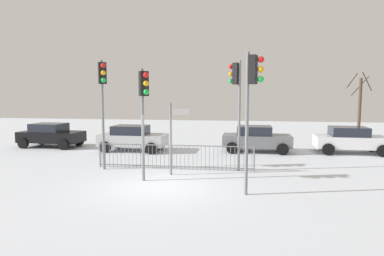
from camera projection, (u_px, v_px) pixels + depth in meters
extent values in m
plane|color=silver|center=(158.00, 186.00, 11.72)|extent=(60.00, 60.00, 0.00)
cylinder|color=slate|center=(239.00, 116.00, 13.93)|extent=(0.11, 0.11, 4.66)
cube|color=black|center=(236.00, 74.00, 13.85)|extent=(0.34, 0.38, 0.90)
sphere|color=red|center=(231.00, 67.00, 13.96)|extent=(0.20, 0.20, 0.20)
sphere|color=orange|center=(231.00, 74.00, 13.99)|extent=(0.20, 0.20, 0.20)
sphere|color=green|center=(231.00, 81.00, 14.02)|extent=(0.20, 0.20, 0.20)
cylinder|color=slate|center=(143.00, 126.00, 12.30)|extent=(0.11, 0.11, 4.19)
cube|color=black|center=(144.00, 84.00, 12.00)|extent=(0.39, 0.37, 0.90)
sphere|color=red|center=(146.00, 75.00, 11.75)|extent=(0.20, 0.20, 0.20)
sphere|color=orange|center=(146.00, 83.00, 11.78)|extent=(0.20, 0.20, 0.20)
sphere|color=green|center=(146.00, 92.00, 11.81)|extent=(0.20, 0.20, 0.20)
cylinder|color=slate|center=(247.00, 125.00, 10.54)|extent=(0.11, 0.11, 4.57)
cube|color=black|center=(253.00, 70.00, 10.29)|extent=(0.31, 0.37, 0.90)
sphere|color=red|center=(261.00, 59.00, 10.15)|extent=(0.20, 0.20, 0.20)
sphere|color=orange|center=(261.00, 69.00, 10.18)|extent=(0.20, 0.20, 0.20)
sphere|color=green|center=(261.00, 79.00, 10.21)|extent=(0.20, 0.20, 0.20)
cylinder|color=slate|center=(103.00, 116.00, 14.21)|extent=(0.11, 0.11, 4.69)
cube|color=black|center=(102.00, 73.00, 13.88)|extent=(0.39, 0.36, 0.90)
sphere|color=red|center=(103.00, 65.00, 13.62)|extent=(0.20, 0.20, 0.20)
sphere|color=orange|center=(103.00, 73.00, 13.65)|extent=(0.20, 0.20, 0.20)
sphere|color=green|center=(103.00, 80.00, 13.68)|extent=(0.20, 0.20, 0.20)
cylinder|color=slate|center=(171.00, 139.00, 13.27)|extent=(0.09, 0.09, 2.91)
cube|color=white|center=(180.00, 112.00, 13.23)|extent=(0.67, 0.27, 0.22)
cube|color=slate|center=(174.00, 145.00, 14.33)|extent=(6.82, 0.19, 0.04)
cube|color=slate|center=(175.00, 166.00, 14.43)|extent=(6.82, 0.19, 0.04)
cylinder|color=slate|center=(102.00, 155.00, 14.83)|extent=(0.02, 0.02, 1.05)
cylinder|color=slate|center=(106.00, 155.00, 14.81)|extent=(0.02, 0.02, 1.05)
cylinder|color=slate|center=(109.00, 156.00, 14.78)|extent=(0.02, 0.02, 1.05)
cylinder|color=slate|center=(113.00, 156.00, 14.76)|extent=(0.02, 0.02, 1.05)
cylinder|color=slate|center=(117.00, 156.00, 14.73)|extent=(0.02, 0.02, 1.05)
cylinder|color=slate|center=(121.00, 156.00, 14.71)|extent=(0.02, 0.02, 1.05)
cylinder|color=slate|center=(125.00, 156.00, 14.69)|extent=(0.02, 0.02, 1.05)
cylinder|color=slate|center=(129.00, 156.00, 14.66)|extent=(0.02, 0.02, 1.05)
cylinder|color=slate|center=(133.00, 156.00, 14.64)|extent=(0.02, 0.02, 1.05)
cylinder|color=slate|center=(137.00, 156.00, 14.62)|extent=(0.02, 0.02, 1.05)
cylinder|color=slate|center=(141.00, 156.00, 14.59)|extent=(0.02, 0.02, 1.05)
cylinder|color=slate|center=(145.00, 156.00, 14.57)|extent=(0.02, 0.02, 1.05)
cylinder|color=slate|center=(148.00, 157.00, 14.54)|extent=(0.02, 0.02, 1.05)
cylinder|color=slate|center=(152.00, 157.00, 14.52)|extent=(0.02, 0.02, 1.05)
cylinder|color=slate|center=(156.00, 157.00, 14.50)|extent=(0.02, 0.02, 1.05)
cylinder|color=slate|center=(160.00, 157.00, 14.47)|extent=(0.02, 0.02, 1.05)
cylinder|color=slate|center=(164.00, 157.00, 14.45)|extent=(0.02, 0.02, 1.05)
cylinder|color=slate|center=(168.00, 157.00, 14.42)|extent=(0.02, 0.02, 1.05)
cylinder|color=slate|center=(173.00, 157.00, 14.40)|extent=(0.02, 0.02, 1.05)
cylinder|color=slate|center=(177.00, 157.00, 14.38)|extent=(0.02, 0.02, 1.05)
cylinder|color=slate|center=(181.00, 157.00, 14.35)|extent=(0.02, 0.02, 1.05)
cylinder|color=slate|center=(185.00, 158.00, 14.33)|extent=(0.02, 0.02, 1.05)
cylinder|color=slate|center=(189.00, 158.00, 14.30)|extent=(0.02, 0.02, 1.05)
cylinder|color=slate|center=(193.00, 158.00, 14.28)|extent=(0.02, 0.02, 1.05)
cylinder|color=slate|center=(197.00, 158.00, 14.26)|extent=(0.02, 0.02, 1.05)
cylinder|color=slate|center=(201.00, 158.00, 14.23)|extent=(0.02, 0.02, 1.05)
cylinder|color=slate|center=(205.00, 158.00, 14.21)|extent=(0.02, 0.02, 1.05)
cylinder|color=slate|center=(209.00, 158.00, 14.18)|extent=(0.02, 0.02, 1.05)
cylinder|color=slate|center=(214.00, 158.00, 14.16)|extent=(0.02, 0.02, 1.05)
cylinder|color=slate|center=(218.00, 158.00, 14.14)|extent=(0.02, 0.02, 1.05)
cylinder|color=slate|center=(222.00, 158.00, 14.11)|extent=(0.02, 0.02, 1.05)
cylinder|color=slate|center=(226.00, 159.00, 14.09)|extent=(0.02, 0.02, 1.05)
cylinder|color=slate|center=(231.00, 159.00, 14.06)|extent=(0.02, 0.02, 1.05)
cylinder|color=slate|center=(235.00, 159.00, 14.04)|extent=(0.02, 0.02, 1.05)
cylinder|color=slate|center=(239.00, 159.00, 14.02)|extent=(0.02, 0.02, 1.05)
cylinder|color=slate|center=(243.00, 159.00, 13.99)|extent=(0.02, 0.02, 1.05)
cylinder|color=slate|center=(248.00, 159.00, 13.97)|extent=(0.02, 0.02, 1.05)
cylinder|color=slate|center=(252.00, 159.00, 13.95)|extent=(0.02, 0.02, 1.05)
cylinder|color=slate|center=(100.00, 155.00, 14.84)|extent=(0.06, 0.06, 1.05)
cylinder|color=slate|center=(254.00, 159.00, 13.93)|extent=(0.06, 0.06, 1.05)
cube|color=slate|center=(257.00, 140.00, 18.77)|extent=(3.82, 1.74, 0.65)
cube|color=#1E232D|center=(254.00, 131.00, 18.74)|extent=(1.92, 1.52, 0.55)
cylinder|color=black|center=(280.00, 144.00, 19.42)|extent=(0.64, 0.23, 0.64)
cylinder|color=black|center=(283.00, 149.00, 17.75)|extent=(0.64, 0.23, 0.64)
cylinder|color=black|center=(233.00, 143.00, 19.86)|extent=(0.64, 0.23, 0.64)
cylinder|color=black|center=(232.00, 148.00, 18.20)|extent=(0.64, 0.23, 0.64)
cube|color=#B2B5BA|center=(133.00, 140.00, 19.06)|extent=(3.85, 1.80, 0.65)
cube|color=#1E232D|center=(131.00, 130.00, 19.03)|extent=(1.94, 1.55, 0.55)
cylinder|color=black|center=(160.00, 144.00, 19.68)|extent=(0.65, 0.24, 0.64)
cylinder|color=black|center=(151.00, 148.00, 18.02)|extent=(0.65, 0.24, 0.64)
cylinder|color=black|center=(117.00, 143.00, 20.17)|extent=(0.65, 0.24, 0.64)
cylinder|color=black|center=(105.00, 147.00, 18.51)|extent=(0.65, 0.24, 0.64)
cube|color=black|center=(52.00, 137.00, 20.49)|extent=(3.87, 1.87, 0.65)
cube|color=#1E232D|center=(49.00, 128.00, 20.46)|extent=(1.96, 1.58, 0.55)
cylinder|color=black|center=(79.00, 141.00, 21.08)|extent=(0.65, 0.25, 0.64)
cylinder|color=black|center=(63.00, 144.00, 19.42)|extent=(0.65, 0.25, 0.64)
cylinder|color=black|center=(41.00, 139.00, 21.62)|extent=(0.65, 0.25, 0.64)
cylinder|color=black|center=(23.00, 143.00, 19.96)|extent=(0.65, 0.25, 0.64)
cube|color=silver|center=(351.00, 142.00, 18.25)|extent=(3.85, 1.82, 0.65)
cube|color=#1E232D|center=(349.00, 132.00, 18.23)|extent=(1.95, 1.56, 0.55)
cylinder|color=black|center=(372.00, 146.00, 18.87)|extent=(0.65, 0.24, 0.64)
cylinder|color=black|center=(383.00, 151.00, 17.21)|extent=(0.65, 0.24, 0.64)
cylinder|color=black|center=(322.00, 145.00, 19.37)|extent=(0.65, 0.24, 0.64)
cylinder|color=black|center=(328.00, 149.00, 17.71)|extent=(0.65, 0.24, 0.64)
cylinder|color=#473828|center=(360.00, 108.00, 25.34)|extent=(0.23, 0.23, 4.50)
cylinder|color=#473828|center=(352.00, 80.00, 25.69)|extent=(1.09, 1.04, 1.18)
cylinder|color=#473828|center=(367.00, 81.00, 24.67)|extent=(0.97, 0.67, 1.39)
cylinder|color=#473828|center=(360.00, 86.00, 25.73)|extent=(1.26, 0.35, 1.57)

